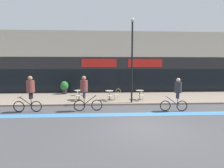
% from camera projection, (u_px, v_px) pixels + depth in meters
% --- Properties ---
extents(ground_plane, '(120.00, 120.00, 0.00)m').
position_uv_depth(ground_plane, '(146.00, 127.00, 8.16)').
color(ground_plane, '#424244').
extents(sidewalk_slab, '(40.00, 5.50, 0.12)m').
position_uv_depth(sidewalk_slab, '(126.00, 97.00, 15.35)').
color(sidewalk_slab, gray).
rests_on(sidewalk_slab, ground).
extents(storefront_facade, '(40.00, 4.06, 6.30)m').
position_uv_depth(storefront_facade, '(120.00, 63.00, 19.71)').
color(storefront_facade, beige).
rests_on(storefront_facade, ground).
extents(bike_lane_stripe, '(36.00, 0.70, 0.01)m').
position_uv_depth(bike_lane_stripe, '(137.00, 114.00, 10.25)').
color(bike_lane_stripe, '#3D7AB7').
rests_on(bike_lane_stripe, ground).
extents(bistro_table_0, '(0.71, 0.71, 0.78)m').
position_uv_depth(bistro_table_0, '(79.00, 93.00, 13.93)').
color(bistro_table_0, black).
rests_on(bistro_table_0, sidewalk_slab).
extents(bistro_table_1, '(0.64, 0.64, 0.75)m').
position_uv_depth(bistro_table_1, '(109.00, 93.00, 13.90)').
color(bistro_table_1, black).
rests_on(bistro_table_1, sidewalk_slab).
extents(bistro_table_2, '(0.62, 0.62, 0.74)m').
position_uv_depth(bistro_table_2, '(140.00, 93.00, 14.12)').
color(bistro_table_2, black).
rests_on(bistro_table_2, sidewalk_slab).
extents(cafe_chair_0_near, '(0.42, 0.59, 0.90)m').
position_uv_depth(cafe_chair_0_near, '(78.00, 95.00, 13.31)').
color(cafe_chair_0_near, beige).
rests_on(cafe_chair_0_near, sidewalk_slab).
extents(cafe_chair_1_near, '(0.42, 0.58, 0.90)m').
position_uv_depth(cafe_chair_1_near, '(110.00, 95.00, 13.28)').
color(cafe_chair_1_near, beige).
rests_on(cafe_chair_1_near, sidewalk_slab).
extents(cafe_chair_1_side, '(0.59, 0.43, 0.90)m').
position_uv_depth(cafe_chair_1_side, '(117.00, 93.00, 13.94)').
color(cafe_chair_1_side, beige).
rests_on(cafe_chair_1_side, sidewalk_slab).
extents(cafe_chair_2_near, '(0.45, 0.60, 0.90)m').
position_uv_depth(cafe_chair_2_near, '(141.00, 94.00, 13.50)').
color(cafe_chair_2_near, beige).
rests_on(cafe_chair_2_near, sidewalk_slab).
extents(planter_pot, '(0.76, 0.76, 1.24)m').
position_uv_depth(planter_pot, '(64.00, 87.00, 16.85)').
color(planter_pot, '#232326').
rests_on(planter_pot, sidewalk_slab).
extents(lamp_post, '(0.26, 0.26, 6.10)m').
position_uv_depth(lamp_post, '(132.00, 55.00, 12.64)').
color(lamp_post, black).
rests_on(lamp_post, sidewalk_slab).
extents(cyclist_0, '(1.80, 0.55, 2.22)m').
position_uv_depth(cyclist_0, '(85.00, 91.00, 10.89)').
color(cyclist_0, black).
rests_on(cyclist_0, ground).
extents(cyclist_1, '(1.74, 0.50, 2.23)m').
position_uv_depth(cyclist_1, '(30.00, 91.00, 10.67)').
color(cyclist_1, black).
rests_on(cyclist_1, ground).
extents(cyclist_2, '(1.71, 0.52, 2.09)m').
position_uv_depth(cyclist_2, '(177.00, 92.00, 10.86)').
color(cyclist_2, black).
rests_on(cyclist_2, ground).
extents(pedestrian_near_end, '(0.42, 0.42, 1.58)m').
position_uv_depth(pedestrian_near_end, '(84.00, 85.00, 15.98)').
color(pedestrian_near_end, black).
rests_on(pedestrian_near_end, sidewalk_slab).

